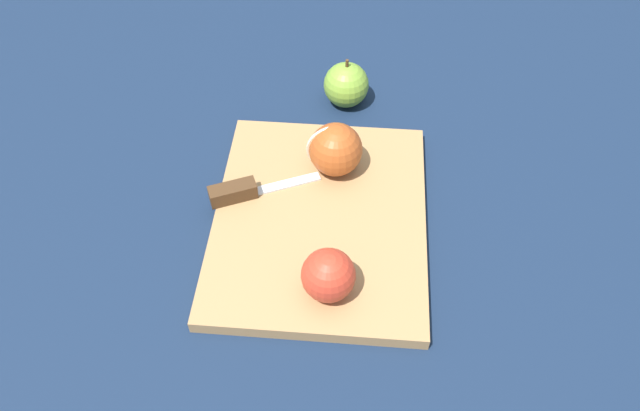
# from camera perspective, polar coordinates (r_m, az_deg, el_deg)

# --- Properties ---
(ground_plane) EXTENTS (4.00, 4.00, 0.00)m
(ground_plane) POSITION_cam_1_polar(r_m,az_deg,el_deg) (0.86, 0.00, -1.68)
(ground_plane) COLOR #14233D
(cutting_board) EXTENTS (0.38, 0.32, 0.02)m
(cutting_board) POSITION_cam_1_polar(r_m,az_deg,el_deg) (0.86, 0.00, -1.28)
(cutting_board) COLOR #A37A4C
(cutting_board) RESTS_ON ground_plane
(apple_half_left) EXTENTS (0.07, 0.07, 0.07)m
(apple_half_left) POSITION_cam_1_polar(r_m,az_deg,el_deg) (0.75, 0.77, -6.41)
(apple_half_left) COLOR red
(apple_half_left) RESTS_ON cutting_board
(apple_half_right) EXTENTS (0.08, 0.08, 0.08)m
(apple_half_right) POSITION_cam_1_polar(r_m,az_deg,el_deg) (0.88, 1.44, 5.15)
(apple_half_right) COLOR #AD4C1E
(apple_half_right) RESTS_ON cutting_board
(knife) EXTENTS (0.09, 0.15, 0.02)m
(knife) POSITION_cam_1_polar(r_m,az_deg,el_deg) (0.87, -7.46, 1.29)
(knife) COLOR silver
(knife) RESTS_ON cutting_board
(apple_whole) EXTENTS (0.07, 0.07, 0.08)m
(apple_whole) POSITION_cam_1_polar(r_m,az_deg,el_deg) (1.02, 2.37, 10.97)
(apple_whole) COLOR olive
(apple_whole) RESTS_ON ground_plane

